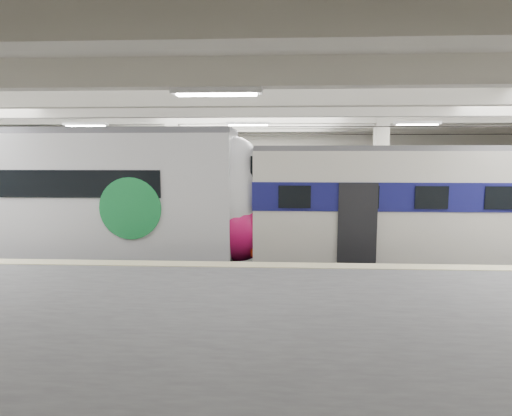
{
  "coord_description": "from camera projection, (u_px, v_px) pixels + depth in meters",
  "views": [
    {
      "loc": [
        1.07,
        -13.63,
        3.86
      ],
      "look_at": [
        0.33,
        1.0,
        2.0
      ],
      "focal_mm": 30.0,
      "sensor_mm": 36.0,
      "label": 1
    }
  ],
  "objects": [
    {
      "name": "far_train",
      "position": [
        80.0,
        188.0,
        19.6
      ],
      "size": [
        14.11,
        3.2,
        4.48
      ],
      "rotation": [
        0.0,
        0.0,
        0.02
      ],
      "color": "silver",
      "rests_on": "ground"
    },
    {
      "name": "modern_emu",
      "position": [
        74.0,
        202.0,
        14.04
      ],
      "size": [
        14.53,
        3.0,
        4.65
      ],
      "color": "silver",
      "rests_on": "ground"
    },
    {
      "name": "station_hall",
      "position": [
        239.0,
        176.0,
        11.91
      ],
      "size": [
        36.0,
        24.0,
        5.75
      ],
      "color": "black",
      "rests_on": "ground"
    },
    {
      "name": "older_rer",
      "position": [
        446.0,
        208.0,
        13.45
      ],
      "size": [
        12.27,
        2.71,
        4.1
      ],
      "color": "beige",
      "rests_on": "ground"
    }
  ]
}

